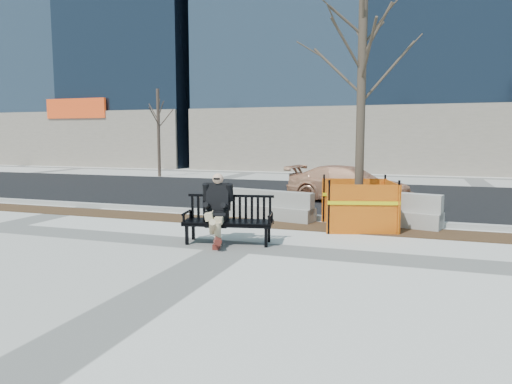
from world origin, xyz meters
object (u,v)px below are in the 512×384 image
Objects in this scene: jersey_barrier_left at (266,219)px; jersey_barrier_right at (381,224)px; seated_man at (217,242)px; bench at (228,243)px; sedan at (348,202)px; tree_fence at (358,228)px.

jersey_barrier_left is 2.99m from jersey_barrier_right.
seated_man reaches higher than jersey_barrier_left.
jersey_barrier_left is (-0.16, 3.08, 0.00)m from bench.
seated_man is at bearing 176.22° from sedan.
jersey_barrier_right is at bearing 35.84° from seated_man.
bench is 0.69× the size of jersey_barrier_left.
sedan is at bearing 100.66° from tree_fence.
bench is at bearing -132.52° from tree_fence.
seated_man is at bearing -79.11° from jersey_barrier_left.
sedan is at bearing 67.42° from bench.
bench is 1.29× the size of seated_man.
jersey_barrier_right is at bearing 38.29° from bench.
seated_man is 3.08m from jersey_barrier_left.
jersey_barrier_right is at bearing 55.07° from tree_fence.
jersey_barrier_right is at bearing -150.71° from sedan.
bench is 3.09m from jersey_barrier_left.
tree_fence is 2.10× the size of jersey_barrier_right.
sedan is 4.05m from jersey_barrier_right.
jersey_barrier_left is at bearing -161.95° from jersey_barrier_right.
bench is at bearing -116.13° from jersey_barrier_right.
bench is 7.23m from sedan.
seated_man reaches higher than jersey_barrier_right.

